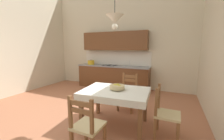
{
  "coord_description": "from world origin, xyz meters",
  "views": [
    {
      "loc": [
        2.1,
        -2.64,
        1.59
      ],
      "look_at": [
        0.46,
        1.09,
        0.96
      ],
      "focal_mm": 23.12,
      "sensor_mm": 36.0,
      "label": 1
    }
  ],
  "objects_px": {
    "kitchen_cabinetry": "(113,67)",
    "dining_chair_window_side": "(165,113)",
    "dining_chair_kitchen_side": "(128,93)",
    "fruit_bowl": "(117,87)",
    "dining_table": "(115,96)",
    "pendant_lamp": "(115,19)",
    "dining_chair_camera_side": "(87,126)"
  },
  "relations": [
    {
      "from": "dining_table",
      "to": "dining_chair_camera_side",
      "type": "xyz_separation_m",
      "value": [
        -0.07,
        -0.92,
        -0.18
      ]
    },
    {
      "from": "dining_chair_camera_side",
      "to": "fruit_bowl",
      "type": "distance_m",
      "value": 1.03
    },
    {
      "from": "dining_chair_window_side",
      "to": "kitchen_cabinetry",
      "type": "bearing_deg",
      "value": 129.02
    },
    {
      "from": "pendant_lamp",
      "to": "dining_chair_window_side",
      "type": "bearing_deg",
      "value": 3.81
    },
    {
      "from": "kitchen_cabinetry",
      "to": "fruit_bowl",
      "type": "xyz_separation_m",
      "value": [
        1.19,
        -2.58,
        -0.04
      ]
    },
    {
      "from": "dining_chair_camera_side",
      "to": "pendant_lamp",
      "type": "height_order",
      "value": "pendant_lamp"
    },
    {
      "from": "dining_chair_camera_side",
      "to": "fruit_bowl",
      "type": "height_order",
      "value": "dining_chair_camera_side"
    },
    {
      "from": "dining_table",
      "to": "dining_chair_kitchen_side",
      "type": "xyz_separation_m",
      "value": [
        -0.01,
        0.87,
        -0.18
      ]
    },
    {
      "from": "dining_table",
      "to": "dining_chair_kitchen_side",
      "type": "bearing_deg",
      "value": 90.33
    },
    {
      "from": "dining_chair_window_side",
      "to": "dining_chair_camera_side",
      "type": "xyz_separation_m",
      "value": [
        -1.03,
        -0.91,
        0.0
      ]
    },
    {
      "from": "dining_chair_kitchen_side",
      "to": "fruit_bowl",
      "type": "height_order",
      "value": "dining_chair_kitchen_side"
    },
    {
      "from": "dining_chair_camera_side",
      "to": "kitchen_cabinetry",
      "type": "bearing_deg",
      "value": 107.15
    },
    {
      "from": "dining_chair_kitchen_side",
      "to": "kitchen_cabinetry",
      "type": "bearing_deg",
      "value": 123.63
    },
    {
      "from": "pendant_lamp",
      "to": "dining_chair_camera_side",
      "type": "bearing_deg",
      "value": -96.04
    },
    {
      "from": "kitchen_cabinetry",
      "to": "fruit_bowl",
      "type": "height_order",
      "value": "kitchen_cabinetry"
    },
    {
      "from": "fruit_bowl",
      "to": "kitchen_cabinetry",
      "type": "bearing_deg",
      "value": 114.87
    },
    {
      "from": "dining_table",
      "to": "dining_chair_camera_side",
      "type": "height_order",
      "value": "dining_chair_camera_side"
    },
    {
      "from": "kitchen_cabinetry",
      "to": "dining_chair_window_side",
      "type": "xyz_separation_m",
      "value": [
        2.12,
        -2.62,
        -0.41
      ]
    },
    {
      "from": "dining_table",
      "to": "pendant_lamp",
      "type": "relative_size",
      "value": 1.71
    },
    {
      "from": "kitchen_cabinetry",
      "to": "dining_chair_window_side",
      "type": "bearing_deg",
      "value": -50.98
    },
    {
      "from": "kitchen_cabinetry",
      "to": "fruit_bowl",
      "type": "distance_m",
      "value": 2.84
    },
    {
      "from": "fruit_bowl",
      "to": "pendant_lamp",
      "type": "height_order",
      "value": "pendant_lamp"
    },
    {
      "from": "kitchen_cabinetry",
      "to": "fruit_bowl",
      "type": "bearing_deg",
      "value": -65.13
    },
    {
      "from": "dining_table",
      "to": "pendant_lamp",
      "type": "xyz_separation_m",
      "value": [
        0.02,
        -0.07,
        1.48
      ]
    },
    {
      "from": "dining_table",
      "to": "dining_chair_window_side",
      "type": "xyz_separation_m",
      "value": [
        0.96,
        -0.01,
        -0.18
      ]
    },
    {
      "from": "dining_chair_camera_side",
      "to": "fruit_bowl",
      "type": "xyz_separation_m",
      "value": [
        0.1,
        0.96,
        0.37
      ]
    },
    {
      "from": "kitchen_cabinetry",
      "to": "pendant_lamp",
      "type": "height_order",
      "value": "pendant_lamp"
    },
    {
      "from": "dining_table",
      "to": "dining_chair_window_side",
      "type": "bearing_deg",
      "value": -0.56
    },
    {
      "from": "pendant_lamp",
      "to": "kitchen_cabinetry",
      "type": "bearing_deg",
      "value": 113.73
    },
    {
      "from": "dining_chair_camera_side",
      "to": "pendant_lamp",
      "type": "bearing_deg",
      "value": 83.96
    },
    {
      "from": "dining_chair_kitchen_side",
      "to": "pendant_lamp",
      "type": "height_order",
      "value": "pendant_lamp"
    },
    {
      "from": "dining_chair_camera_side",
      "to": "dining_chair_kitchen_side",
      "type": "bearing_deg",
      "value": 87.78
    }
  ]
}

